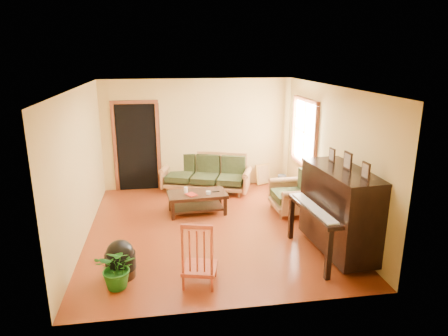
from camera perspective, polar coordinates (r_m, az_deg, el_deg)
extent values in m
plane|color=#5E200C|center=(7.59, -1.77, -8.51)|extent=(5.00, 5.00, 0.00)
cube|color=black|center=(9.59, -12.34, 2.86)|extent=(1.08, 0.16, 2.05)
cube|color=white|center=(8.86, 11.45, 4.98)|extent=(0.12, 1.36, 1.46)
cube|color=#9F683A|center=(9.39, -2.65, -0.77)|extent=(2.21, 1.50, 0.88)
cube|color=black|center=(8.20, -3.84, -4.99)|extent=(1.23, 0.73, 0.43)
cube|color=#9F683A|center=(8.24, 9.65, -3.26)|extent=(0.90, 0.94, 0.92)
cube|color=black|center=(6.66, 16.25, -6.12)|extent=(1.07, 1.68, 1.43)
cylinder|color=black|center=(6.16, -14.54, -13.03)|extent=(0.51, 0.51, 0.42)
cube|color=maroon|center=(5.69, -3.52, -11.87)|extent=(0.57, 0.60, 0.99)
cube|color=gold|center=(9.96, 5.60, -0.85)|extent=(0.41, 0.24, 0.54)
cylinder|color=#3651A3|center=(10.01, 8.27, -1.71)|extent=(0.22, 0.22, 0.26)
imported|color=#1A5B1A|center=(5.86, -14.90, -13.52)|extent=(0.68, 0.62, 0.63)
imported|color=#A22415|center=(7.96, -5.21, -3.94)|extent=(0.27, 0.29, 0.02)
cylinder|color=white|center=(8.12, -5.48, -3.15)|extent=(0.08, 0.08, 0.13)
cylinder|color=silver|center=(8.04, -2.26, -3.52)|extent=(0.10, 0.10, 0.06)
cube|color=black|center=(8.17, -1.18, -3.37)|extent=(0.15, 0.06, 0.01)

